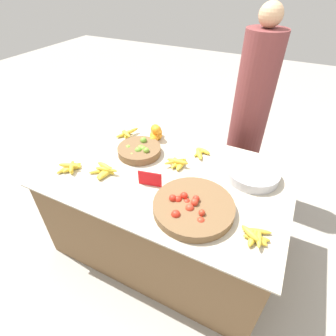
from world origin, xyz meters
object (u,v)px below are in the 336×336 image
vendor_person (248,122)px  metal_bowl (252,173)px  tomato_basket (193,207)px  lime_bowl (139,150)px  price_sign (150,179)px

vendor_person → metal_bowl: bearing=-74.5°
tomato_basket → vendor_person: 1.13m
lime_bowl → price_sign: price_sign is taller
lime_bowl → vendor_person: bearing=50.0°
lime_bowl → metal_bowl: bearing=6.9°
tomato_basket → price_sign: 0.34m
price_sign → vendor_person: 1.12m
lime_bowl → metal_bowl: lime_bowl is taller
price_sign → lime_bowl: bearing=119.8°
metal_bowl → price_sign: 0.69m
lime_bowl → price_sign: size_ratio=2.11×
lime_bowl → tomato_basket: 0.69m
metal_bowl → price_sign: (-0.58, -0.38, 0.02)m
tomato_basket → metal_bowl: (0.24, 0.46, 0.00)m
metal_bowl → vendor_person: 0.69m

